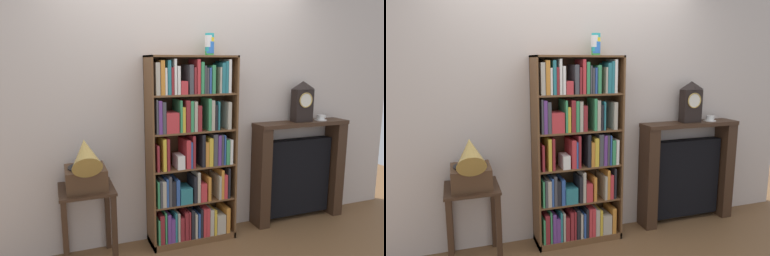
{
  "view_description": "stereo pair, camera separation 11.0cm",
  "coord_description": "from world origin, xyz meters",
  "views": [
    {
      "loc": [
        -1.18,
        -2.99,
        1.71
      ],
      "look_at": [
        0.0,
        0.12,
        1.1
      ],
      "focal_mm": 34.15,
      "sensor_mm": 36.0,
      "label": 1
    },
    {
      "loc": [
        -1.08,
        -3.02,
        1.71
      ],
      "look_at": [
        0.0,
        0.12,
        1.1
      ],
      "focal_mm": 34.15,
      "sensor_mm": 36.0,
      "label": 2
    }
  ],
  "objects": [
    {
      "name": "wall_back",
      "position": [
        0.14,
        0.3,
        1.3
      ],
      "size": [
        4.77,
        0.08,
        2.6
      ],
      "primitive_type": "cube",
      "color": "beige",
      "rests_on": "ground"
    },
    {
      "name": "bookshelf",
      "position": [
        -0.01,
        0.11,
        0.83
      ],
      "size": [
        0.82,
        0.29,
        1.76
      ],
      "color": "brown",
      "rests_on": "ground"
    },
    {
      "name": "side_table_left",
      "position": [
        -0.97,
        0.03,
        0.49
      ],
      "size": [
        0.44,
        0.47,
        0.67
      ],
      "color": "#382316",
      "rests_on": "ground"
    },
    {
      "name": "ground_plane",
      "position": [
        0.0,
        0.0,
        -0.01
      ],
      "size": [
        7.77,
        6.4,
        0.02
      ],
      "primitive_type": "cube",
      "color": "brown"
    },
    {
      "name": "cup_stack",
      "position": [
        0.18,
        0.14,
        1.86
      ],
      "size": [
        0.08,
        0.08,
        0.2
      ],
      "color": "green",
      "rests_on": "bookshelf"
    },
    {
      "name": "teacup_with_saucer",
      "position": [
        1.5,
        0.14,
        1.11
      ],
      "size": [
        0.13,
        0.13,
        0.06
      ],
      "color": "white",
      "rests_on": "fireplace_mantel"
    },
    {
      "name": "mantel_clock",
      "position": [
        1.25,
        0.14,
        1.3
      ],
      "size": [
        0.21,
        0.12,
        0.43
      ],
      "color": "black",
      "rests_on": "fireplace_mantel"
    },
    {
      "name": "fireplace_mantel",
      "position": [
        1.25,
        0.16,
        0.53
      ],
      "size": [
        1.07,
        0.24,
        1.08
      ],
      "color": "#382316",
      "rests_on": "ground"
    },
    {
      "name": "gramophone",
      "position": [
        -0.97,
        -0.02,
        0.87
      ],
      "size": [
        0.32,
        0.48,
        0.5
      ],
      "color": "#472D1C",
      "rests_on": "side_table_left"
    }
  ]
}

